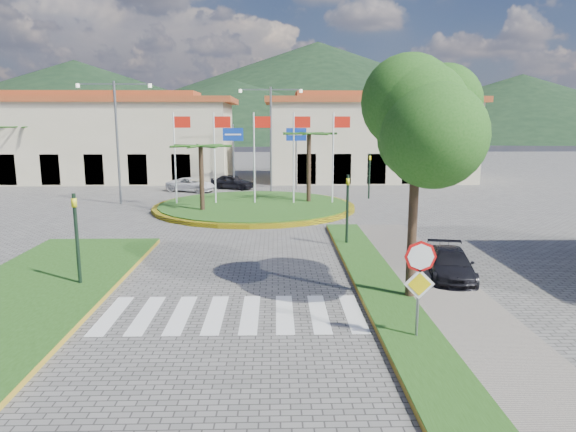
{
  "coord_description": "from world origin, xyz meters",
  "views": [
    {
      "loc": [
        1.36,
        -10.11,
        5.55
      ],
      "look_at": [
        1.8,
        8.0,
        2.14
      ],
      "focal_mm": 32.0,
      "sensor_mm": 36.0,
      "label": 1
    }
  ],
  "objects_px": {
    "stop_sign": "(420,275)",
    "roundabout_island": "(255,206)",
    "deciduous_tree": "(417,133)",
    "car_side_right": "(450,264)",
    "car_dark_b": "(347,177)",
    "white_van": "(191,185)",
    "car_dark_a": "(232,182)"
  },
  "relations": [
    {
      "from": "stop_sign",
      "to": "car_side_right",
      "type": "relative_size",
      "value": 0.73
    },
    {
      "from": "car_dark_b",
      "to": "white_van",
      "type": "bearing_deg",
      "value": 114.63
    },
    {
      "from": "roundabout_island",
      "to": "car_dark_b",
      "type": "relative_size",
      "value": 3.6
    },
    {
      "from": "car_side_right",
      "to": "roundabout_island",
      "type": "bearing_deg",
      "value": 127.41
    },
    {
      "from": "roundabout_island",
      "to": "car_side_right",
      "type": "xyz_separation_m",
      "value": [
        7.5,
        -14.82,
        0.36
      ]
    },
    {
      "from": "roundabout_island",
      "to": "car_dark_b",
      "type": "height_order",
      "value": "roundabout_island"
    },
    {
      "from": "white_van",
      "to": "car_dark_a",
      "type": "distance_m",
      "value": 3.42
    },
    {
      "from": "stop_sign",
      "to": "car_dark_a",
      "type": "height_order",
      "value": "stop_sign"
    },
    {
      "from": "deciduous_tree",
      "to": "white_van",
      "type": "height_order",
      "value": "deciduous_tree"
    },
    {
      "from": "roundabout_island",
      "to": "white_van",
      "type": "bearing_deg",
      "value": 123.46
    },
    {
      "from": "roundabout_island",
      "to": "car_side_right",
      "type": "bearing_deg",
      "value": -63.17
    },
    {
      "from": "white_van",
      "to": "car_dark_b",
      "type": "xyz_separation_m",
      "value": [
        12.9,
        4.79,
        0.05
      ]
    },
    {
      "from": "roundabout_island",
      "to": "deciduous_tree",
      "type": "xyz_separation_m",
      "value": [
        5.5,
        -17.0,
        5.01
      ]
    },
    {
      "from": "stop_sign",
      "to": "roundabout_island",
      "type": "bearing_deg",
      "value": 103.73
    },
    {
      "from": "car_dark_a",
      "to": "car_dark_b",
      "type": "xyz_separation_m",
      "value": [
        9.78,
        3.39,
        -0.01
      ]
    },
    {
      "from": "stop_sign",
      "to": "white_van",
      "type": "bearing_deg",
      "value": 109.96
    },
    {
      "from": "roundabout_island",
      "to": "white_van",
      "type": "height_order",
      "value": "roundabout_island"
    },
    {
      "from": "car_dark_a",
      "to": "deciduous_tree",
      "type": "bearing_deg",
      "value": -141.78
    },
    {
      "from": "stop_sign",
      "to": "white_van",
      "type": "height_order",
      "value": "stop_sign"
    },
    {
      "from": "car_dark_b",
      "to": "stop_sign",
      "type": "bearing_deg",
      "value": 179.51
    },
    {
      "from": "stop_sign",
      "to": "car_dark_b",
      "type": "xyz_separation_m",
      "value": [
        2.71,
        32.83,
        -1.21
      ]
    },
    {
      "from": "roundabout_island",
      "to": "car_side_right",
      "type": "relative_size",
      "value": 3.48
    },
    {
      "from": "white_van",
      "to": "car_side_right",
      "type": "height_order",
      "value": "white_van"
    },
    {
      "from": "roundabout_island",
      "to": "deciduous_tree",
      "type": "relative_size",
      "value": 1.87
    },
    {
      "from": "roundabout_island",
      "to": "car_dark_b",
      "type": "xyz_separation_m",
      "value": [
        7.61,
        12.8,
        0.41
      ]
    },
    {
      "from": "white_van",
      "to": "car_dark_a",
      "type": "height_order",
      "value": "car_dark_a"
    },
    {
      "from": "deciduous_tree",
      "to": "stop_sign",
      "type": "bearing_deg",
      "value": -101.18
    },
    {
      "from": "deciduous_tree",
      "to": "car_dark_b",
      "type": "height_order",
      "value": "deciduous_tree"
    },
    {
      "from": "deciduous_tree",
      "to": "car_dark_b",
      "type": "xyz_separation_m",
      "value": [
        2.11,
        29.79,
        -4.59
      ]
    },
    {
      "from": "car_dark_a",
      "to": "car_dark_b",
      "type": "bearing_deg",
      "value": -48.85
    },
    {
      "from": "car_dark_b",
      "to": "car_side_right",
      "type": "height_order",
      "value": "car_dark_b"
    },
    {
      "from": "car_side_right",
      "to": "car_dark_b",
      "type": "bearing_deg",
      "value": 100.35
    }
  ]
}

